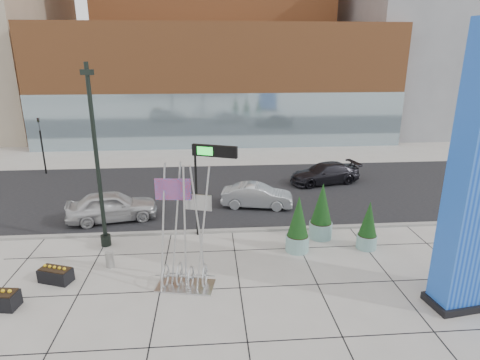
{
  "coord_description": "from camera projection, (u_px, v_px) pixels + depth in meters",
  "views": [
    {
      "loc": [
        -0.04,
        -14.17,
        8.56
      ],
      "look_at": [
        1.24,
        2.0,
        3.34
      ],
      "focal_mm": 30.0,
      "sensor_mm": 36.0,
      "label": 1
    }
  ],
  "objects": [
    {
      "name": "car_white_west",
      "position": [
        112.0,
        206.0,
        21.08
      ],
      "size": [
        4.89,
        2.75,
        1.57
      ],
      "primitive_type": "imported",
      "rotation": [
        0.0,
        0.0,
        1.77
      ],
      "color": "silver",
      "rests_on": "ground"
    },
    {
      "name": "tower_glass_front",
      "position": [
        220.0,
        121.0,
        36.45
      ],
      "size": [
        34.0,
        0.6,
        5.0
      ],
      "primitive_type": "cube",
      "color": "#8CA5B2",
      "rests_on": "ground"
    },
    {
      "name": "public_art_sculpture",
      "position": [
        185.0,
        256.0,
        14.9
      ],
      "size": [
        2.32,
        1.46,
        4.89
      ],
      "rotation": [
        0.0,
        0.0,
        -0.19
      ],
      "color": "silver",
      "rests_on": "ground"
    },
    {
      "name": "round_planter_mid",
      "position": [
        322.0,
        212.0,
        18.95
      ],
      "size": [
        1.1,
        1.1,
        2.74
      ],
      "color": "#83B0AB",
      "rests_on": "ground"
    },
    {
      "name": "round_planter_west",
      "position": [
        298.0,
        225.0,
        17.69
      ],
      "size": [
        1.04,
        1.04,
        2.6
      ],
      "color": "#83B0AB",
      "rests_on": "ground"
    },
    {
      "name": "lamp_post",
      "position": [
        99.0,
        176.0,
        17.53
      ],
      "size": [
        0.56,
        0.45,
        8.16
      ],
      "rotation": [
        0.0,
        0.0,
        -0.36
      ],
      "color": "black",
      "rests_on": "ground"
    },
    {
      "name": "tower_podium",
      "position": [
        218.0,
        83.0,
        40.08
      ],
      "size": [
        34.0,
        10.0,
        11.0
      ],
      "primitive_type": "cube",
      "color": "#A95F31",
      "rests_on": "ground"
    },
    {
      "name": "concrete_bollard",
      "position": [
        110.0,
        259.0,
        16.6
      ],
      "size": [
        0.34,
        0.34,
        0.67
      ],
      "primitive_type": "cylinder",
      "color": "gray",
      "rests_on": "ground"
    },
    {
      "name": "car_silver_mid",
      "position": [
        257.0,
        196.0,
        22.92
      ],
      "size": [
        4.22,
        2.15,
        1.33
      ],
      "primitive_type": "imported",
      "rotation": [
        0.0,
        0.0,
        1.38
      ],
      "color": "#A5A8AC",
      "rests_on": "ground"
    },
    {
      "name": "building_grey_parking",
      "position": [
        435.0,
        47.0,
        45.64
      ],
      "size": [
        20.0,
        18.0,
        18.0
      ],
      "primitive_type": "cube",
      "color": "slate",
      "rests_on": "ground"
    },
    {
      "name": "traffic_signal",
      "position": [
        42.0,
        143.0,
        28.7
      ],
      "size": [
        0.15,
        0.18,
        4.1
      ],
      "color": "black",
      "rests_on": "ground"
    },
    {
      "name": "ground",
      "position": [
        213.0,
        275.0,
        16.07
      ],
      "size": [
        160.0,
        160.0,
        0.0
      ],
      "primitive_type": "plane",
      "color": "#9E9991",
      "rests_on": "ground"
    },
    {
      "name": "box_planter_north",
      "position": [
        56.0,
        274.0,
        15.54
      ],
      "size": [
        1.38,
        1.01,
        0.68
      ],
      "rotation": [
        0.0,
        0.0,
        -0.35
      ],
      "color": "black",
      "rests_on": "ground"
    },
    {
      "name": "car_dark_east",
      "position": [
        325.0,
        174.0,
        27.06
      ],
      "size": [
        5.05,
        2.94,
        1.38
      ],
      "primitive_type": "imported",
      "rotation": [
        0.0,
        0.0,
        -1.35
      ],
      "color": "black",
      "rests_on": "ground"
    },
    {
      "name": "curb_edge",
      "position": [
        212.0,
        231.0,
        19.85
      ],
      "size": [
        80.0,
        0.3,
        0.12
      ],
      "primitive_type": "cube",
      "color": "gray",
      "rests_on": "ground"
    },
    {
      "name": "overhead_street_sign",
      "position": [
        212.0,
        157.0,
        18.49
      ],
      "size": [
        2.06,
        0.95,
        4.54
      ],
      "rotation": [
        0.0,
        0.0,
        -0.37
      ],
      "color": "black",
      "rests_on": "ground"
    },
    {
      "name": "street_asphalt",
      "position": [
        211.0,
        192.0,
        25.56
      ],
      "size": [
        80.0,
        12.0,
        0.02
      ],
      "primitive_type": "cube",
      "color": "black",
      "rests_on": "ground"
    },
    {
      "name": "round_planter_east",
      "position": [
        368.0,
        226.0,
        17.98
      ],
      "size": [
        0.9,
        0.9,
        2.26
      ],
      "color": "#83B0AB",
      "rests_on": "ground"
    }
  ]
}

